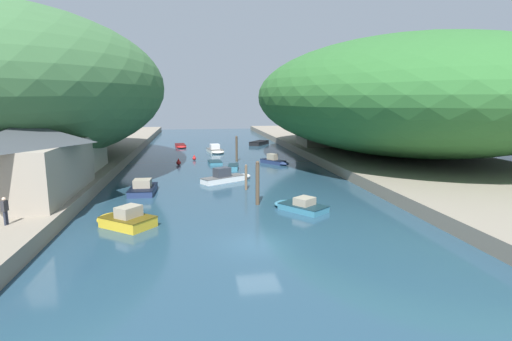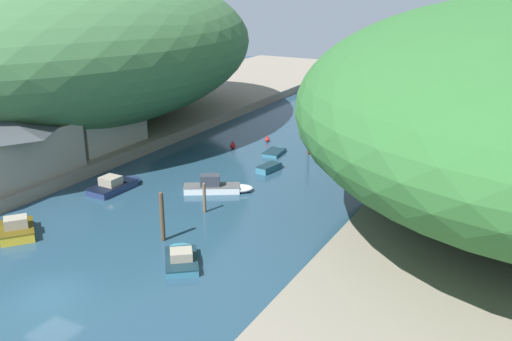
{
  "view_description": "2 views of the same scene",
  "coord_description": "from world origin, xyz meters",
  "px_view_note": "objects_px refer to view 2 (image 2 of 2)",
  "views": [
    {
      "loc": [
        -3.59,
        -22.12,
        8.41
      ],
      "look_at": [
        2.63,
        17.76,
        1.23
      ],
      "focal_mm": 28.0,
      "sensor_mm": 36.0,
      "label": 1
    },
    {
      "loc": [
        24.09,
        -19.46,
        17.4
      ],
      "look_at": [
        2.75,
        19.85,
        2.04
      ],
      "focal_mm": 40.0,
      "sensor_mm": 36.0,
      "label": 2
    }
  ],
  "objects_px": {
    "boat_navy_launch": "(116,185)",
    "channel_buoy_near": "(233,145)",
    "right_bank_cottage": "(471,121)",
    "boat_moored_right": "(276,151)",
    "boathouse_shed": "(94,120)",
    "boat_yellow_tender": "(342,166)",
    "boat_red_skiff": "(17,227)",
    "boat_white_cruiser": "(218,187)",
    "channel_buoy_far": "(267,139)",
    "boat_small_dinghy": "(324,126)",
    "boat_near_quay": "(307,109)",
    "boat_mid_channel": "(181,257)",
    "boat_open_rowboat": "(271,167)",
    "boat_far_upstream": "(422,117)"
  },
  "relations": [
    {
      "from": "boat_open_rowboat",
      "to": "boat_far_upstream",
      "type": "bearing_deg",
      "value": 82.43
    },
    {
      "from": "boat_navy_launch",
      "to": "channel_buoy_near",
      "type": "relative_size",
      "value": 5.82
    },
    {
      "from": "right_bank_cottage",
      "to": "boat_open_rowboat",
      "type": "relative_size",
      "value": 2.12
    },
    {
      "from": "boat_small_dinghy",
      "to": "boat_white_cruiser",
      "type": "relative_size",
      "value": 0.93
    },
    {
      "from": "boat_mid_channel",
      "to": "boat_white_cruiser",
      "type": "distance_m",
      "value": 12.56
    },
    {
      "from": "boat_mid_channel",
      "to": "boat_red_skiff",
      "type": "distance_m",
      "value": 12.91
    },
    {
      "from": "boat_mid_channel",
      "to": "boat_white_cruiser",
      "type": "xyz_separation_m",
      "value": [
        -4.55,
        11.71,
        0.12
      ]
    },
    {
      "from": "boat_mid_channel",
      "to": "boat_navy_launch",
      "type": "xyz_separation_m",
      "value": [
        -12.6,
        8.12,
        0.07
      ]
    },
    {
      "from": "channel_buoy_near",
      "to": "boat_navy_launch",
      "type": "bearing_deg",
      "value": -99.93
    },
    {
      "from": "boat_white_cruiser",
      "to": "boat_navy_launch",
      "type": "bearing_deg",
      "value": -96.98
    },
    {
      "from": "boat_near_quay",
      "to": "boathouse_shed",
      "type": "bearing_deg",
      "value": 62.51
    },
    {
      "from": "boat_navy_launch",
      "to": "boat_far_upstream",
      "type": "distance_m",
      "value": 41.41
    },
    {
      "from": "boat_moored_right",
      "to": "boat_near_quay",
      "type": "bearing_deg",
      "value": 99.56
    },
    {
      "from": "boat_small_dinghy",
      "to": "channel_buoy_far",
      "type": "bearing_deg",
      "value": 57.24
    },
    {
      "from": "boat_open_rowboat",
      "to": "boathouse_shed",
      "type": "bearing_deg",
      "value": -158.08
    },
    {
      "from": "boathouse_shed",
      "to": "boat_yellow_tender",
      "type": "relative_size",
      "value": 2.06
    },
    {
      "from": "boat_small_dinghy",
      "to": "boat_white_cruiser",
      "type": "height_order",
      "value": "boat_white_cruiser"
    },
    {
      "from": "right_bank_cottage",
      "to": "boat_yellow_tender",
      "type": "bearing_deg",
      "value": -129.67
    },
    {
      "from": "right_bank_cottage",
      "to": "boat_navy_launch",
      "type": "bearing_deg",
      "value": -134.22
    },
    {
      "from": "boat_mid_channel",
      "to": "boat_near_quay",
      "type": "height_order",
      "value": "boat_mid_channel"
    },
    {
      "from": "boat_moored_right",
      "to": "boat_yellow_tender",
      "type": "height_order",
      "value": "boat_yellow_tender"
    },
    {
      "from": "boat_far_upstream",
      "to": "boat_red_skiff",
      "type": "relative_size",
      "value": 1.33
    },
    {
      "from": "boat_open_rowboat",
      "to": "channel_buoy_near",
      "type": "relative_size",
      "value": 3.74
    },
    {
      "from": "boat_red_skiff",
      "to": "boathouse_shed",
      "type": "bearing_deg",
      "value": 65.13
    },
    {
      "from": "channel_buoy_near",
      "to": "channel_buoy_far",
      "type": "distance_m",
      "value": 4.5
    },
    {
      "from": "boat_moored_right",
      "to": "boat_navy_launch",
      "type": "height_order",
      "value": "boat_navy_launch"
    },
    {
      "from": "boat_near_quay",
      "to": "boat_navy_launch",
      "type": "bearing_deg",
      "value": 79.47
    },
    {
      "from": "boat_mid_channel",
      "to": "channel_buoy_near",
      "type": "bearing_deg",
      "value": 75.51
    },
    {
      "from": "channel_buoy_far",
      "to": "boat_near_quay",
      "type": "bearing_deg",
      "value": 98.28
    },
    {
      "from": "boat_moored_right",
      "to": "boat_yellow_tender",
      "type": "bearing_deg",
      "value": -17.71
    },
    {
      "from": "boat_white_cruiser",
      "to": "channel_buoy_far",
      "type": "bearing_deg",
      "value": 161.29
    },
    {
      "from": "boat_moored_right",
      "to": "boat_mid_channel",
      "type": "xyz_separation_m",
      "value": [
        5.25,
        -23.94,
        0.14
      ]
    },
    {
      "from": "right_bank_cottage",
      "to": "boat_red_skiff",
      "type": "relative_size",
      "value": 1.56
    },
    {
      "from": "boathouse_shed",
      "to": "boat_moored_right",
      "type": "height_order",
      "value": "boathouse_shed"
    },
    {
      "from": "boathouse_shed",
      "to": "channel_buoy_far",
      "type": "bearing_deg",
      "value": 43.39
    },
    {
      "from": "boat_yellow_tender",
      "to": "boat_navy_launch",
      "type": "distance_m",
      "value": 20.74
    },
    {
      "from": "boat_white_cruiser",
      "to": "channel_buoy_near",
      "type": "xyz_separation_m",
      "value": [
        -5.41,
        11.52,
        -0.1
      ]
    },
    {
      "from": "right_bank_cottage",
      "to": "boat_moored_right",
      "type": "distance_m",
      "value": 20.05
    },
    {
      "from": "boathouse_shed",
      "to": "boat_mid_channel",
      "type": "xyz_separation_m",
      "value": [
        21.1,
        -14.8,
        -3.3
      ]
    },
    {
      "from": "boat_red_skiff",
      "to": "boat_moored_right",
      "type": "bearing_deg",
      "value": 22.72
    },
    {
      "from": "boat_small_dinghy",
      "to": "boat_yellow_tender",
      "type": "bearing_deg",
      "value": 109.66
    },
    {
      "from": "boat_small_dinghy",
      "to": "boat_mid_channel",
      "type": "bearing_deg",
      "value": 88.07
    },
    {
      "from": "boat_mid_channel",
      "to": "boat_near_quay",
      "type": "bearing_deg",
      "value": 65.64
    },
    {
      "from": "boat_red_skiff",
      "to": "channel_buoy_near",
      "type": "relative_size",
      "value": 5.08
    },
    {
      "from": "right_bank_cottage",
      "to": "boat_far_upstream",
      "type": "distance_m",
      "value": 14.64
    },
    {
      "from": "right_bank_cottage",
      "to": "channel_buoy_far",
      "type": "distance_m",
      "value": 21.2
    },
    {
      "from": "boat_near_quay",
      "to": "boat_navy_launch",
      "type": "distance_m",
      "value": 35.33
    },
    {
      "from": "boat_yellow_tender",
      "to": "boat_red_skiff",
      "type": "bearing_deg",
      "value": 23.53
    },
    {
      "from": "boat_mid_channel",
      "to": "boat_navy_launch",
      "type": "distance_m",
      "value": 14.99
    },
    {
      "from": "boat_white_cruiser",
      "to": "boat_red_skiff",
      "type": "height_order",
      "value": "boat_white_cruiser"
    }
  ]
}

